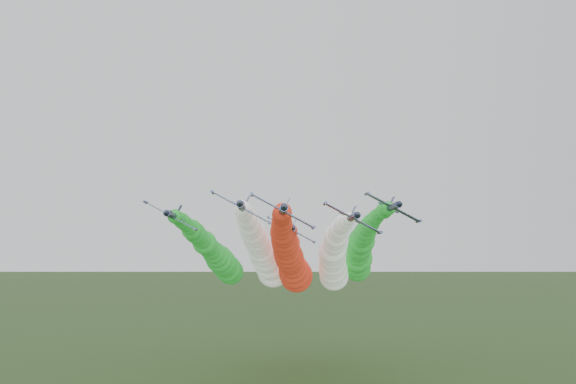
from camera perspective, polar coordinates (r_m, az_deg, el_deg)
name	(u,v)px	position (r m, az deg, el deg)	size (l,w,h in m)	color
jet_lead	(291,261)	(143.75, 0.31, -7.03)	(15.59, 90.53, 20.48)	black
jet_inner_left	(265,256)	(150.16, -2.36, -6.51)	(15.67, 90.61, 20.57)	black
jet_inner_right	(334,261)	(154.97, 4.66, -7.04)	(15.39, 90.33, 20.28)	black
jet_outer_left	(218,258)	(164.22, -7.11, -6.66)	(15.00, 89.93, 19.89)	black
jet_outer_right	(360,253)	(161.40, 7.31, -6.19)	(15.14, 90.08, 20.04)	black
jet_trail	(295,265)	(172.63, 0.74, -7.43)	(15.03, 89.86, 19.82)	black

